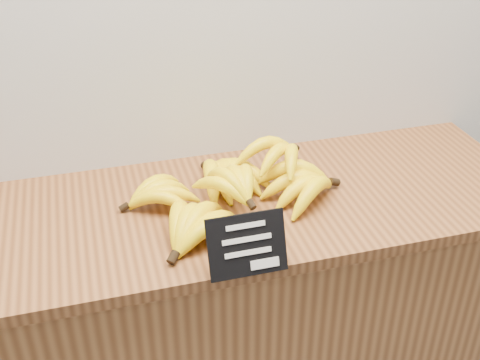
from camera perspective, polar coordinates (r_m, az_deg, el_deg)
counter at (r=1.79m, az=-0.45°, el=-14.97°), size 1.53×0.50×0.90m
counter_top at (r=1.49m, az=-0.52°, el=-2.49°), size 1.53×0.54×0.03m
chalkboard_sign at (r=1.23m, az=0.68°, el=-6.20°), size 0.16×0.05×0.13m
banana_pile at (r=1.44m, az=-0.43°, el=-0.70°), size 0.55×0.37×0.12m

